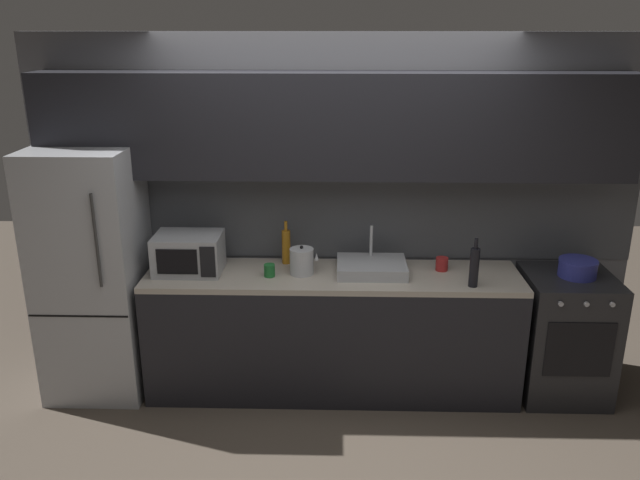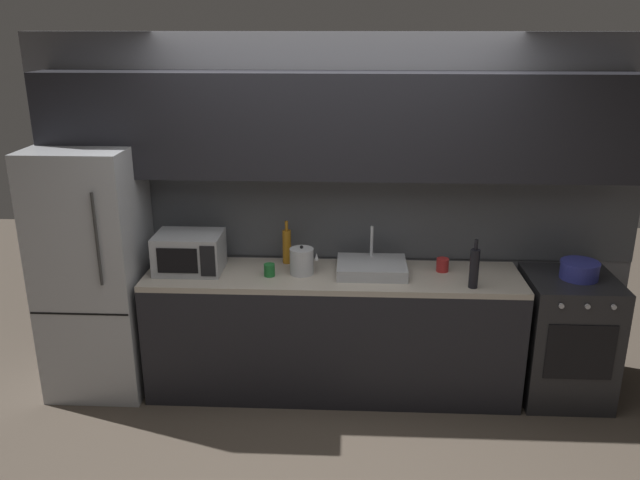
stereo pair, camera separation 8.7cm
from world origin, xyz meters
name	(u,v)px [view 2 (the right image)]	position (x,y,z in m)	size (l,w,h in m)	color
ground_plane	(327,466)	(0.00, 0.00, 0.00)	(10.00, 10.00, 0.00)	#4C4238
back_wall	(335,173)	(0.00, 1.20, 1.55)	(4.35, 0.44, 2.50)	slate
counter_run	(332,332)	(0.00, 0.90, 0.45)	(2.61, 0.60, 0.90)	black
refrigerator	(95,271)	(-1.68, 0.90, 0.89)	(0.68, 0.69, 1.78)	#ADAFB5
oven_range	(565,337)	(1.64, 0.90, 0.45)	(0.60, 0.62, 0.90)	#232326
microwave	(189,252)	(-1.00, 0.92, 1.04)	(0.46, 0.35, 0.27)	#A8AAAF
sink_basin	(372,267)	(0.27, 0.93, 0.94)	(0.48, 0.38, 0.30)	#ADAFB5
kettle	(302,261)	(-0.21, 0.90, 0.99)	(0.20, 0.17, 0.21)	#B7BABF
wine_bottle_amber	(287,246)	(-0.34, 1.10, 1.03)	(0.06, 0.06, 0.32)	#B27019
wine_bottle_dark	(474,268)	(0.93, 0.70, 1.04)	(0.06, 0.06, 0.33)	black
mug_red	(442,265)	(0.77, 0.99, 0.95)	(0.09, 0.09, 0.09)	#A82323
mug_green	(269,270)	(-0.43, 0.84, 0.94)	(0.08, 0.08, 0.09)	#1E6B2D
cooking_pot	(579,270)	(1.68, 0.90, 0.96)	(0.26, 0.26, 0.12)	#333899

